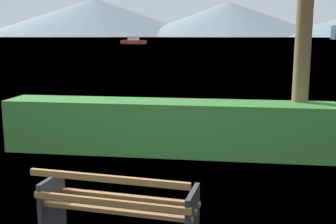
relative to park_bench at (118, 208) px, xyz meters
name	(u,v)px	position (x,y,z in m)	size (l,w,h in m)	color
water_surface	(228,38)	(0.01, 306.18, -0.42)	(620.00, 620.00, 0.00)	slate
park_bench	(118,208)	(0.00, 0.00, 0.00)	(1.72, 0.76, 0.87)	olive
hedge_row	(168,127)	(0.01, 3.62, 0.07)	(6.19, 0.86, 0.99)	#387A33
fishing_boat_near	(133,41)	(-22.85, 100.57, 0.23)	(7.26, 5.65, 1.88)	#B2332D
distant_hills	(267,17)	(48.28, 554.46, 23.88)	(785.00, 403.34, 52.82)	gray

